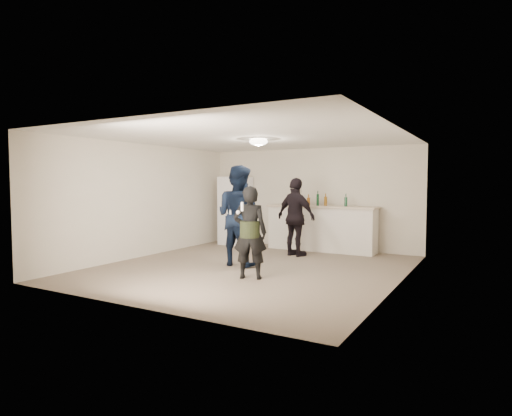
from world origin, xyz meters
The scene contains 21 objects.
floor centered at (0.00, 0.00, 0.00)m, with size 6.00×6.00×0.00m, color #6B5B4C.
ceiling centered at (0.00, 0.00, 2.50)m, with size 6.00×6.00×0.00m, color silver.
wall_back centered at (0.00, 3.00, 1.25)m, with size 6.00×6.00×0.00m, color beige.
wall_front centered at (0.00, -3.00, 1.25)m, with size 6.00×6.00×0.00m, color beige.
wall_left centered at (-2.75, 0.00, 1.25)m, with size 6.00×6.00×0.00m, color beige.
wall_right centered at (2.75, 0.00, 1.25)m, with size 6.00×6.00×0.00m, color beige.
counter centered at (0.42, 2.67, 0.53)m, with size 2.60×0.56×1.05m, color white.
counter_top centered at (0.42, 2.67, 1.07)m, with size 2.68×0.64×0.04m, color beige.
fridge centered at (-1.98, 2.60, 0.90)m, with size 0.70×0.70×1.80m, color silver.
fridge_handle centered at (-1.70, 2.23, 1.30)m, with size 0.02×0.02×0.60m, color silver.
ceiling_dome centered at (0.00, 0.30, 2.45)m, with size 0.36×0.36×0.16m, color white.
shaker centered at (-0.28, 2.67, 1.18)m, with size 0.08×0.08×0.17m, color #BBBBBF.
man centered at (-0.37, 0.14, 0.99)m, with size 0.96×0.75×1.98m, color #0D1D39.
woman centered at (0.44, -0.79, 0.80)m, with size 0.58×0.38×1.59m, color black.
camo_shorts centered at (0.44, -0.79, 0.85)m, with size 0.34×0.34×0.28m, color #263417.
spectator centered at (0.20, 1.68, 0.88)m, with size 1.03×0.43×1.75m, color black.
remote_man centered at (-0.37, -0.14, 1.05)m, with size 0.04×0.04×0.15m, color white.
nunchuk_man centered at (-0.25, -0.11, 0.98)m, with size 0.07×0.07×0.07m, color white.
remote_woman centered at (0.44, -1.04, 1.25)m, with size 0.04×0.04×0.15m, color white.
nunchuk_woman centered at (0.34, -1.01, 1.15)m, with size 0.07×0.07×0.07m, color white.
bottle_cluster centered at (0.42, 2.67, 1.20)m, with size 1.06×0.24×0.28m.
Camera 1 is at (4.09, -7.06, 1.65)m, focal length 30.00 mm.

